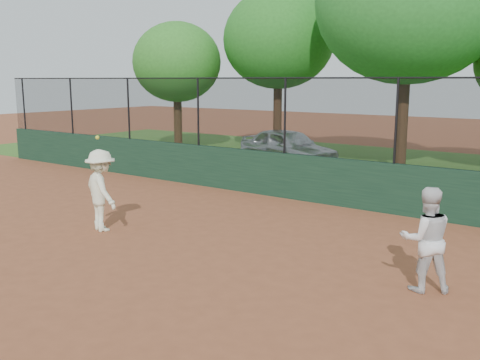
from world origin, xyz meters
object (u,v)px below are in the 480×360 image
Objects in this scene: player_main at (101,190)px; tree_0 at (177,62)px; parked_car at (288,148)px; tree_1 at (278,39)px; tree_2 at (409,1)px; player_second at (426,239)px.

player_main is 0.37× the size of tree_0.
parked_car is 0.61× the size of tree_1.
tree_0 is at bearing 100.39° from parked_car.
parked_car is at bearing -49.55° from tree_1.
parked_car is at bearing 97.15° from player_main.
tree_1 is (-2.95, 11.60, 3.86)m from player_main.
parked_car is 4.85m from tree_1.
parked_car is 0.50× the size of tree_2.
player_second reaches higher than parked_car.
tree_2 is at bearing -60.87° from parked_car.
player_second is at bearing -68.47° from tree_2.
tree_0 is at bearing -160.56° from tree_1.
tree_1 is at bearing 19.44° from tree_0.
tree_1 reaches higher than player_main.
parked_car is 2.00× the size of player_main.
parked_car is at bearing -82.37° from player_second.
player_second is (7.72, -8.85, 0.10)m from parked_car.
player_second is 11.53m from tree_2.
tree_1 reaches higher than player_second.
tree_2 is (3.87, 0.90, 4.90)m from parked_car.
player_second is at bearing -122.93° from parked_car.
player_second is 14.97m from tree_1.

